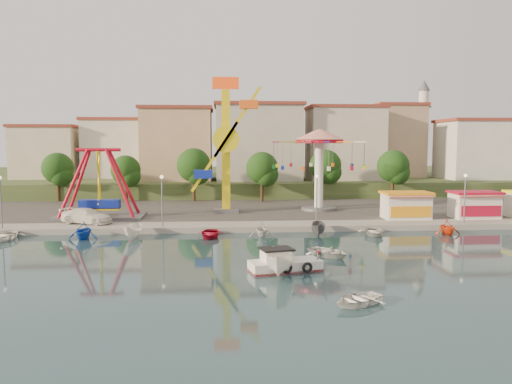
{
  "coord_description": "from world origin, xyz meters",
  "views": [
    {
      "loc": [
        -1.9,
        -38.22,
        9.04
      ],
      "look_at": [
        1.7,
        14.0,
        4.0
      ],
      "focal_mm": 35.0,
      "sensor_mm": 36.0,
      "label": 1
    }
  ],
  "objects": [
    {
      "name": "skiff",
      "position": [
        2.17,
        -4.44,
        0.9
      ],
      "size": [
        2.82,
        4.97,
        1.81
      ],
      "primitive_type": "imported",
      "rotation": [
        0.0,
        0.0,
        -0.24
      ],
      "color": "white",
      "rests_on": "ground"
    },
    {
      "name": "tree_4",
      "position": [
        14.0,
        37.35,
        5.75
      ],
      "size": [
        4.86,
        4.86,
        7.6
      ],
      "color": "#382314",
      "rests_on": "quay_deck"
    },
    {
      "name": "pirate_ship_ride",
      "position": [
        -15.88,
        19.61,
        4.39
      ],
      "size": [
        10.0,
        5.0,
        8.0
      ],
      "color": "#59595E",
      "rests_on": "quay_deck"
    },
    {
      "name": "cabin_motorboat",
      "position": [
        2.46,
        -3.48,
        0.48
      ],
      "size": [
        5.42,
        3.07,
        1.8
      ],
      "rotation": [
        0.0,
        0.0,
        0.23
      ],
      "color": "white",
      "rests_on": "ground"
    },
    {
      "name": "tree_5",
      "position": [
        24.0,
        35.54,
        5.71
      ],
      "size": [
        4.83,
        4.83,
        7.54
      ],
      "color": "#382314",
      "rests_on": "quay_deck"
    },
    {
      "name": "lamp_post_2",
      "position": [
        8.0,
        13.0,
        3.1
      ],
      "size": [
        0.14,
        0.14,
        5.0
      ],
      "primitive_type": "cylinder",
      "color": "#59595E",
      "rests_on": "quay_deck"
    },
    {
      "name": "tree_0",
      "position": [
        -26.0,
        36.98,
        5.47
      ],
      "size": [
        4.6,
        4.6,
        7.19
      ],
      "color": "#382314",
      "rests_on": "quay_deck"
    },
    {
      "name": "lamp_post_3",
      "position": [
        24.0,
        13.0,
        3.1
      ],
      "size": [
        0.14,
        0.14,
        5.0
      ],
      "primitive_type": "cylinder",
      "color": "#59595E",
      "rests_on": "quay_deck"
    },
    {
      "name": "booth_mid",
      "position": [
        26.93,
        16.49,
        2.16
      ],
      "size": [
        5.4,
        3.78,
        3.08
      ],
      "color": "white",
      "rests_on": "quay_deck"
    },
    {
      "name": "moored_boat_7",
      "position": [
        20.69,
        9.8,
        0.76
      ],
      "size": [
        2.51,
        2.9,
        1.51
      ],
      "primitive_type": "imported",
      "rotation": [
        0.0,
        0.0,
        0.01
      ],
      "color": "red",
      "rests_on": "ground"
    },
    {
      "name": "building_2",
      "position": [
        -8.19,
        51.96,
        8.62
      ],
      "size": [
        11.95,
        9.28,
        11.23
      ],
      "primitive_type": "cube",
      "color": "tan",
      "rests_on": "hill_terrace"
    },
    {
      "name": "minaret",
      "position": [
        36.0,
        54.0,
        12.55
      ],
      "size": [
        2.8,
        2.8,
        18.0
      ],
      "color": "silver",
      "rests_on": "hill_terrace"
    },
    {
      "name": "lamp_post_0",
      "position": [
        -24.0,
        13.0,
        3.1
      ],
      "size": [
        0.14,
        0.14,
        5.0
      ],
      "primitive_type": "cylinder",
      "color": "#59595E",
      "rests_on": "quay_deck"
    },
    {
      "name": "tree_1",
      "position": [
        -16.0,
        36.24,
        5.2
      ],
      "size": [
        4.35,
        4.35,
        6.8
      ],
      "color": "#382314",
      "rests_on": "quay_deck"
    },
    {
      "name": "quay_deck",
      "position": [
        0.0,
        62.0,
        0.3
      ],
      "size": [
        200.0,
        100.0,
        0.6
      ],
      "primitive_type": "cube",
      "color": "#9E998E",
      "rests_on": "ground"
    },
    {
      "name": "moored_boat_1",
      "position": [
        -15.12,
        9.8,
        0.84
      ],
      "size": [
        2.88,
        3.3,
        1.68
      ],
      "primitive_type": "imported",
      "rotation": [
        0.0,
        0.0,
        -0.04
      ],
      "color": "#1547BA",
      "rests_on": "ground"
    },
    {
      "name": "moored_boat_2",
      "position": [
        -10.45,
        9.8,
        0.7
      ],
      "size": [
        1.81,
        3.74,
        1.39
      ],
      "primitive_type": "imported",
      "rotation": [
        0.0,
        0.0,
        -0.13
      ],
      "color": "silver",
      "rests_on": "ground"
    },
    {
      "name": "moored_boat_0",
      "position": [
        -22.49,
        9.8,
        0.43
      ],
      "size": [
        3.06,
        4.23,
        0.87
      ],
      "primitive_type": "imported",
      "rotation": [
        0.0,
        0.0,
        0.02
      ],
      "color": "white",
      "rests_on": "ground"
    },
    {
      "name": "asphalt_pad",
      "position": [
        0.0,
        30.0,
        0.6
      ],
      "size": [
        90.0,
        28.0,
        0.01
      ],
      "primitive_type": "cube",
      "color": "#4C4944",
      "rests_on": "quay_deck"
    },
    {
      "name": "building_0",
      "position": [
        -33.37,
        46.06,
        8.93
      ],
      "size": [
        9.26,
        9.53,
        11.87
      ],
      "primitive_type": "cube",
      "color": "beige",
      "rests_on": "hill_terrace"
    },
    {
      "name": "building_6",
      "position": [
        44.15,
        48.77,
        9.18
      ],
      "size": [
        8.23,
        8.98,
        12.36
      ],
      "primitive_type": "cube",
      "color": "silver",
      "rests_on": "hill_terrace"
    },
    {
      "name": "rowboat_a",
      "position": [
        6.65,
        0.81,
        0.39
      ],
      "size": [
        4.38,
        4.57,
        0.77
      ],
      "primitive_type": "imported",
      "rotation": [
        0.0,
        0.0,
        0.66
      ],
      "color": "silver",
      "rests_on": "ground"
    },
    {
      "name": "hill_terrace",
      "position": [
        0.0,
        67.0,
        1.5
      ],
      "size": [
        200.0,
        60.0,
        3.0
      ],
      "primitive_type": "cube",
      "color": "#384C26",
      "rests_on": "ground"
    },
    {
      "name": "ground",
      "position": [
        0.0,
        0.0,
        0.0
      ],
      "size": [
        200.0,
        200.0,
        0.0
      ],
      "primitive_type": "plane",
      "color": "#132B36",
      "rests_on": "ground"
    },
    {
      "name": "moored_boat_4",
      "position": [
        1.97,
        9.8,
        0.72
      ],
      "size": [
        2.56,
        2.91,
        1.45
      ],
      "primitive_type": "imported",
      "rotation": [
        0.0,
        0.0,
        -0.07
      ],
      "color": "silver",
      "rests_on": "ground"
    },
    {
      "name": "rowboat_b",
      "position": [
        5.71,
        -11.3,
        0.34
      ],
      "size": [
        3.99,
        3.64,
        0.68
      ],
      "primitive_type": "imported",
      "rotation": [
        0.0,
        0.0,
        -1.06
      ],
      "color": "white",
      "rests_on": "ground"
    },
    {
      "name": "booth_left",
      "position": [
        18.9,
        16.49,
        2.16
      ],
      "size": [
        5.4,
        3.78,
        3.08
      ],
      "color": "white",
      "rests_on": "quay_deck"
    },
    {
      "name": "tree_3",
      "position": [
        4.0,
        34.36,
        5.55
      ],
      "size": [
        4.68,
        4.68,
        7.32
      ],
      "color": "#382314",
      "rests_on": "quay_deck"
    },
    {
      "name": "moored_boat_3",
      "position": [
        -3.07,
        9.8,
        0.39
      ],
      "size": [
        2.94,
        3.95,
        0.78
      ],
      "primitive_type": "imported",
      "rotation": [
        0.0,
        0.0,
        -0.06
      ],
      "color": "#A90D27",
      "rests_on": "ground"
    },
    {
      "name": "building_1",
      "position": [
        -21.33,
        51.38,
        7.32
      ],
      "size": [
        12.33,
        9.01,
        8.63
      ],
      "primitive_type": "cube",
      "color": "silver",
      "rests_on": "hill_terrace"
    },
    {
      "name": "building_4",
      "position": [
        19.07,
        52.2,
        7.62
      ],
      "size": [
        10.75,
        9.23,
        9.24
      ],
      "primitive_type": "cube",
      "color": "beige",
      "rests_on": "hill_terrace"
    },
    {
      "name": "van",
      "position": [
        -16.26,
        15.46,
        1.41
      ],
      "size": [
        6.03,
        4.06,
        1.62
      ],
      "primitive_type": "imported",
      "rotation": [
        0.0,
        0.0,
        1.22
      ],
      "color": "white",
      "rests_on": "quay_deck"
    },
    {
      "name": "moored_boat_5",
      "position": [
        7.59,
        9.8,
        0.7
      ],
      "size": [
        2.07,
        3.83,
        1.4
      ],
      "primitive_type": "imported",
      "rotation": [
        0.0,
        0.0,
        -0.2
      ],
      "color": "#504F53",
      "rests_on": "ground"
    },
    {
      "name": "building_3",
      "position": [
        5.6,
        48.8,
        7.6
      ],
      "size": [
        12.59,
        10.5,
        9.2
      ],
      "primitive_type": "cube",
      "color": "beige",
      "rests_on": "hill_terrace"
    },
    {
      "name": "building_5",
      "position": [
        32.37,
        50.33,
        8.61
      ],
      "size": [
        12.77,
        10.96,
        11.21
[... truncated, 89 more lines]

